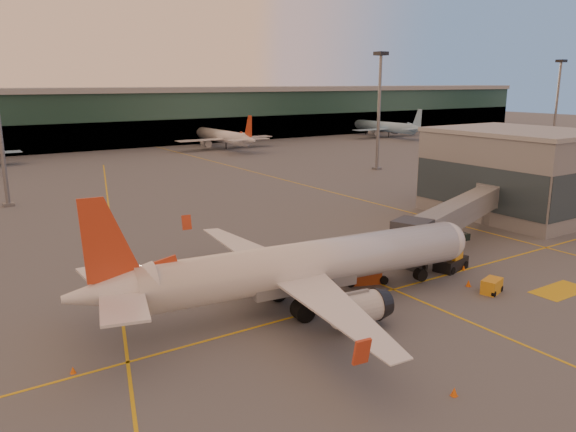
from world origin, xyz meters
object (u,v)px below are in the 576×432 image
gpu_cart (492,286)px  catering_truck (362,259)px  pushback_tug (451,262)px  main_airplane (298,267)px

gpu_cart → catering_truck: bearing=116.0°
catering_truck → pushback_tug: size_ratio=1.40×
main_airplane → gpu_cart: 18.82m
catering_truck → gpu_cart: bearing=-26.2°
gpu_cart → pushback_tug: pushback_tug is taller
pushback_tug → catering_truck: bearing=155.3°
main_airplane → pushback_tug: 19.52m
main_airplane → gpu_cart: (17.14, -7.15, -3.05)m
catering_truck → gpu_cart: (8.25, -9.01, -1.75)m
main_airplane → catering_truck: size_ratio=6.35×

